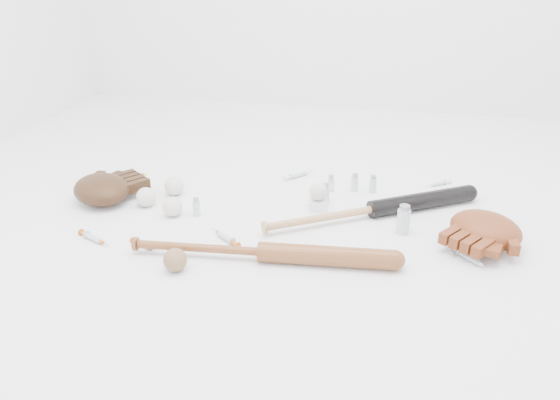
% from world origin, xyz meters
% --- Properties ---
extents(bat_dark, '(0.77, 0.51, 0.06)m').
position_xyz_m(bat_dark, '(0.33, 0.10, 0.03)').
color(bat_dark, black).
rests_on(bat_dark, ground).
extents(bat_wood, '(0.86, 0.13, 0.06)m').
position_xyz_m(bat_wood, '(0.00, -0.27, 0.03)').
color(bat_wood, brown).
rests_on(bat_wood, ground).
extents(glove_dark, '(0.40, 0.40, 0.10)m').
position_xyz_m(glove_dark, '(-0.68, 0.03, 0.05)').
color(glove_dark, '#341E0E').
rests_on(glove_dark, ground).
extents(glove_tan, '(0.39, 0.39, 0.10)m').
position_xyz_m(glove_tan, '(0.69, -0.01, 0.05)').
color(glove_tan, maroon).
rests_on(glove_tan, ground).
extents(trading_card, '(0.08, 0.10, 0.00)m').
position_xyz_m(trading_card, '(-0.66, 0.26, 0.00)').
color(trading_card, gold).
rests_on(trading_card, ground).
extents(pedestal, '(0.08, 0.08, 0.04)m').
position_xyz_m(pedestal, '(0.13, 0.13, 0.02)').
color(pedestal, white).
rests_on(pedestal, ground).
extents(baseball_on_pedestal, '(0.07, 0.07, 0.07)m').
position_xyz_m(baseball_on_pedestal, '(0.13, 0.13, 0.07)').
color(baseball_on_pedestal, silver).
rests_on(baseball_on_pedestal, pedestal).
extents(baseball_left, '(0.07, 0.07, 0.07)m').
position_xyz_m(baseball_left, '(-0.50, 0.02, 0.04)').
color(baseball_left, silver).
rests_on(baseball_left, ground).
extents(baseball_upper, '(0.07, 0.07, 0.07)m').
position_xyz_m(baseball_upper, '(-0.44, 0.14, 0.04)').
color(baseball_upper, silver).
rests_on(baseball_upper, ground).
extents(baseball_mid, '(0.07, 0.07, 0.07)m').
position_xyz_m(baseball_mid, '(-0.38, -0.03, 0.04)').
color(baseball_mid, silver).
rests_on(baseball_mid, ground).
extents(baseball_aged, '(0.07, 0.07, 0.07)m').
position_xyz_m(baseball_aged, '(-0.23, -0.37, 0.04)').
color(baseball_aged, brown).
rests_on(baseball_aged, ground).
extents(syringe_0, '(0.13, 0.08, 0.02)m').
position_xyz_m(syringe_0, '(-0.38, -0.26, 0.01)').
color(syringe_0, '#ADBCC6').
rests_on(syringe_0, ground).
extents(syringe_1, '(0.15, 0.13, 0.02)m').
position_xyz_m(syringe_1, '(-0.14, -0.17, 0.01)').
color(syringe_1, '#ADBCC6').
rests_on(syringe_1, ground).
extents(syringe_2, '(0.14, 0.14, 0.02)m').
position_xyz_m(syringe_2, '(0.00, 0.41, 0.01)').
color(syringe_2, '#ADBCC6').
rests_on(syringe_2, ground).
extents(syringe_3, '(0.13, 0.14, 0.02)m').
position_xyz_m(syringe_3, '(0.63, -0.14, 0.01)').
color(syringe_3, '#ADBCC6').
rests_on(syringe_3, ground).
extents(syringe_4, '(0.12, 0.09, 0.02)m').
position_xyz_m(syringe_4, '(0.58, 0.44, 0.01)').
color(syringe_4, '#ADBCC6').
rests_on(syringe_4, ground).
extents(syringe_5, '(0.16, 0.09, 0.02)m').
position_xyz_m(syringe_5, '(-0.56, -0.26, 0.01)').
color(syringe_5, '#ADBCC6').
rests_on(syringe_5, ground).
extents(vial_0, '(0.03, 0.03, 0.07)m').
position_xyz_m(vial_0, '(0.24, 0.32, 0.04)').
color(vial_0, silver).
rests_on(vial_0, ground).
extents(vial_1, '(0.03, 0.03, 0.07)m').
position_xyz_m(vial_1, '(0.31, 0.32, 0.04)').
color(vial_1, silver).
rests_on(vial_1, ground).
extents(vial_2, '(0.03, 0.03, 0.08)m').
position_xyz_m(vial_2, '(0.15, 0.19, 0.04)').
color(vial_2, silver).
rests_on(vial_2, ground).
extents(vial_3, '(0.04, 0.04, 0.10)m').
position_xyz_m(vial_3, '(0.43, 0.00, 0.05)').
color(vial_3, silver).
rests_on(vial_3, ground).
extents(vial_4, '(0.03, 0.03, 0.07)m').
position_xyz_m(vial_4, '(-0.29, -0.01, 0.03)').
color(vial_4, silver).
rests_on(vial_4, ground).
extents(vial_5, '(0.03, 0.03, 0.07)m').
position_xyz_m(vial_5, '(0.15, 0.29, 0.03)').
color(vial_5, silver).
rests_on(vial_5, ground).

